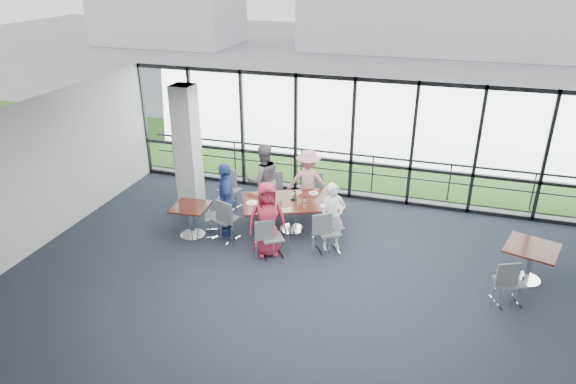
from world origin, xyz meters
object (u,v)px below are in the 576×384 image
(diner_end, at_px, (227,199))
(chair_main_nl, at_px, (272,238))
(main_table, at_px, (292,205))
(diner_far_left, at_px, (263,180))
(chair_main_end, at_px, (214,216))
(diner_near_left, at_px, (267,219))
(diner_near_right, at_px, (333,217))
(side_table_right, at_px, (531,252))
(chair_spare_r, at_px, (509,282))
(side_table_left, at_px, (191,211))
(structural_column, at_px, (188,151))
(chair_spare_la, at_px, (225,219))
(chair_main_fl, at_px, (268,193))
(chair_spare_lb, at_px, (229,190))
(chair_main_nr, at_px, (329,232))
(chair_main_fr, at_px, (309,193))
(diner_far_right, at_px, (308,182))

(diner_end, relative_size, chair_main_nl, 1.94)
(main_table, relative_size, diner_far_left, 1.41)
(chair_main_end, bearing_deg, diner_near_left, 47.47)
(diner_near_right, height_order, chair_main_end, diner_near_right)
(side_table_right, relative_size, chair_spare_r, 1.26)
(main_table, bearing_deg, side_table_left, -179.79)
(side_table_right, bearing_deg, main_table, 172.96)
(main_table, bearing_deg, structural_column, 152.19)
(structural_column, relative_size, chair_spare_la, 3.23)
(chair_main_fl, distance_m, chair_spare_lb, 1.01)
(chair_main_fl, bearing_deg, main_table, 112.35)
(diner_far_left, relative_size, chair_main_nr, 1.94)
(main_table, bearing_deg, chair_spare_la, -171.26)
(chair_main_fl, height_order, chair_spare_r, chair_main_fl)
(structural_column, distance_m, chair_spare_r, 7.53)
(main_table, xyz_separation_m, chair_main_nr, (1.03, -0.68, -0.18))
(diner_near_left, bearing_deg, chair_spare_lb, 104.17)
(chair_spare_la, bearing_deg, structural_column, 162.41)
(chair_main_end, bearing_deg, diner_near_right, 68.33)
(chair_main_fl, bearing_deg, chair_spare_lb, -18.55)
(chair_main_end, bearing_deg, side_table_right, 65.70)
(chair_main_fr, relative_size, chair_main_end, 0.98)
(structural_column, distance_m, diner_near_left, 2.92)
(diner_far_left, bearing_deg, side_table_right, 132.84)
(chair_main_nr, bearing_deg, diner_near_right, 38.40)
(chair_main_fl, bearing_deg, diner_near_left, 83.96)
(chair_spare_lb, bearing_deg, chair_spare_r, 178.63)
(side_table_right, height_order, chair_main_fl, chair_main_fl)
(diner_end, bearing_deg, side_table_right, 65.17)
(chair_main_nl, height_order, chair_main_fr, chair_main_fr)
(diner_far_left, bearing_deg, side_table_left, 18.03)
(diner_far_left, xyz_separation_m, chair_main_end, (-0.71, -1.36, -0.45))
(diner_far_right, bearing_deg, main_table, 71.82)
(chair_spare_r, bearing_deg, chair_main_nr, 141.69)
(structural_column, xyz_separation_m, main_table, (2.66, -0.18, -0.95))
(structural_column, relative_size, chair_spare_lb, 3.38)
(diner_end, bearing_deg, chair_main_nr, 62.53)
(main_table, height_order, chair_spare_r, chair_spare_r)
(diner_near_left, distance_m, chair_spare_r, 4.80)
(chair_spare_lb, bearing_deg, chair_spare_la, 127.79)
(side_table_left, height_order, side_table_right, same)
(chair_spare_la, bearing_deg, chair_main_nl, 1.15)
(chair_main_nr, bearing_deg, chair_main_fl, 109.50)
(chair_main_fl, distance_m, chair_spare_la, 1.69)
(diner_far_left, xyz_separation_m, chair_spare_la, (-0.39, -1.47, -0.40))
(structural_column, bearing_deg, chair_main_fl, 18.80)
(diner_near_right, bearing_deg, side_table_right, -33.29)
(side_table_left, height_order, chair_spare_la, chair_spare_la)
(chair_main_fr, xyz_separation_m, chair_spare_r, (4.48, -2.72, 0.02))
(chair_main_end, bearing_deg, structural_column, -156.31)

